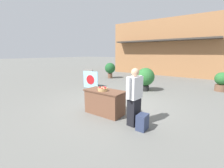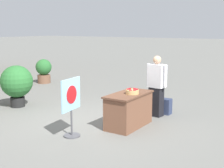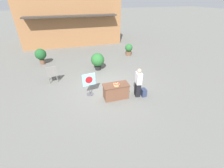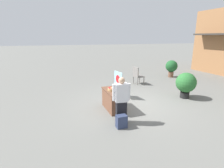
# 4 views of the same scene
# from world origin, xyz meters

# --- Properties ---
(ground_plane) EXTENTS (120.00, 120.00, 0.00)m
(ground_plane) POSITION_xyz_m (0.00, 0.00, 0.00)
(ground_plane) COLOR slate
(display_table) EXTENTS (1.33, 0.65, 0.80)m
(display_table) POSITION_xyz_m (0.25, -1.00, 0.40)
(display_table) COLOR brown
(display_table) RESTS_ON ground_plane
(apple_basket) EXTENTS (0.30, 0.30, 0.13)m
(apple_basket) POSITION_xyz_m (0.24, -1.09, 0.86)
(apple_basket) COLOR tan
(apple_basket) RESTS_ON display_table
(person_visitor) EXTENTS (0.32, 0.61, 1.60)m
(person_visitor) POSITION_xyz_m (1.41, -1.16, 0.81)
(person_visitor) COLOR black
(person_visitor) RESTS_ON ground_plane
(backpack) EXTENTS (0.24, 0.34, 0.42)m
(backpack) POSITION_xyz_m (1.73, -1.28, 0.21)
(backpack) COLOR #2D3856
(backpack) RESTS_ON ground_plane
(poster_board) EXTENTS (0.69, 0.36, 1.26)m
(poster_board) POSITION_xyz_m (-1.01, -0.32, 0.72)
(poster_board) COLOR #4C4C51
(poster_board) RESTS_ON ground_plane
(potted_plant_far_left) EXTENTS (0.94, 0.94, 1.23)m
(potted_plant_far_left) POSITION_xyz_m (0.09, 2.69, 0.72)
(potted_plant_far_left) COLOR black
(potted_plant_far_left) RESTS_ON ground_plane
(potted_plant_near_left) EXTENTS (0.66, 0.66, 1.01)m
(potted_plant_near_left) POSITION_xyz_m (3.40, 4.93, 0.55)
(potted_plant_near_left) COLOR brown
(potted_plant_near_left) RESTS_ON ground_plane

